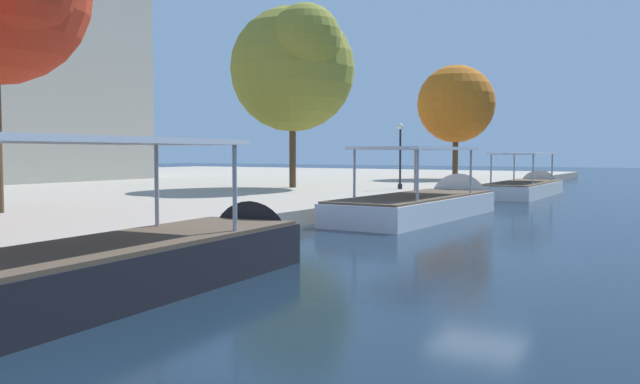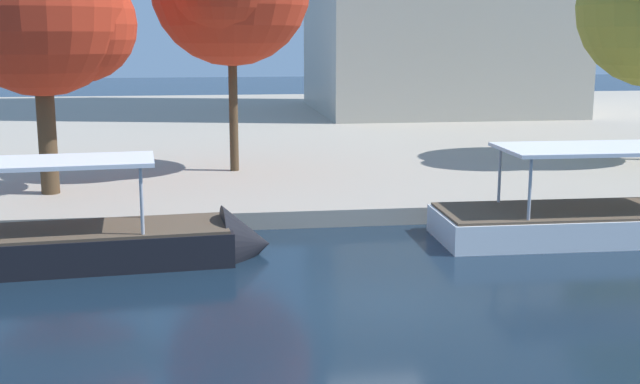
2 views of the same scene
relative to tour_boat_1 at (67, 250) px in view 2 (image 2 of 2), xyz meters
name	(u,v)px [view 2 (image 2 of 2)]	position (x,y,z in m)	size (l,w,h in m)	color
ground_plane	(382,303)	(8.21, -4.48, -0.44)	(220.00, 220.00, 0.00)	#142333
dock_promenade	(269,128)	(8.21, 30.99, -0.14)	(120.00, 55.00, 0.60)	#A39989
tour_boat_1	(67,250)	(0.00, 0.00, 0.00)	(12.55, 3.62, 3.98)	black
tour_boat_2	(631,225)	(17.68, 0.85, -0.06)	(11.74, 3.53, 4.24)	white
tree_0	(46,13)	(-1.64, 7.96, 6.84)	(6.65, 6.37, 10.02)	#4C3823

